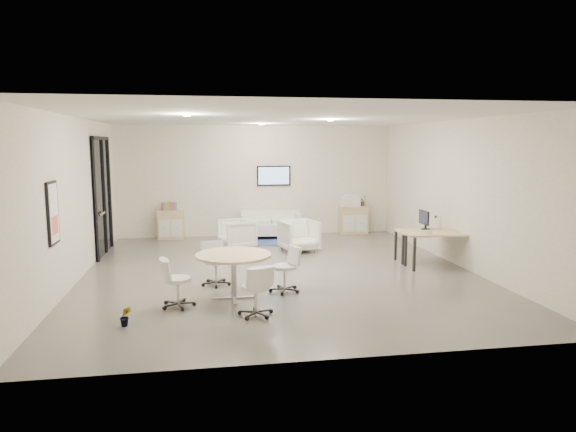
# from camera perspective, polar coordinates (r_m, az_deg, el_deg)

# --- Properties ---
(room_shell) EXTENTS (9.60, 10.60, 4.80)m
(room_shell) POSITION_cam_1_polar(r_m,az_deg,el_deg) (10.59, -1.03, 2.21)
(room_shell) COLOR #56544F
(room_shell) RESTS_ON ground
(glass_door) EXTENTS (0.09, 1.90, 2.85)m
(glass_door) POSITION_cam_1_polar(r_m,az_deg,el_deg) (13.21, -19.92, 2.46)
(glass_door) COLOR black
(glass_door) RESTS_ON room_shell
(artwork) EXTENTS (0.05, 0.54, 1.04)m
(artwork) POSITION_cam_1_polar(r_m,az_deg,el_deg) (9.23, -24.67, 0.28)
(artwork) COLOR black
(artwork) RESTS_ON room_shell
(wall_tv) EXTENTS (0.98, 0.06, 0.58)m
(wall_tv) POSITION_cam_1_polar(r_m,az_deg,el_deg) (15.05, -1.60, 4.50)
(wall_tv) COLOR black
(wall_tv) RESTS_ON room_shell
(ceiling_spots) EXTENTS (3.14, 4.14, 0.03)m
(ceiling_spots) POSITION_cam_1_polar(r_m,az_deg,el_deg) (11.35, -2.69, 10.58)
(ceiling_spots) COLOR #FFEAC6
(ceiling_spots) RESTS_ON room_shell
(sideboard_left) EXTENTS (0.73, 0.38, 0.82)m
(sideboard_left) POSITION_cam_1_polar(r_m,az_deg,el_deg) (14.91, -12.88, -0.92)
(sideboard_left) COLOR tan
(sideboard_left) RESTS_ON room_shell
(sideboard_right) EXTENTS (0.83, 0.40, 0.83)m
(sideboard_right) POSITION_cam_1_polar(r_m,az_deg,el_deg) (15.51, 7.28, -0.43)
(sideboard_right) COLOR tan
(sideboard_right) RESTS_ON room_shell
(books) EXTENTS (0.43, 0.14, 0.22)m
(books) POSITION_cam_1_polar(r_m,az_deg,el_deg) (14.85, -13.08, 1.06)
(books) COLOR red
(books) RESTS_ON sideboard_left
(printer) EXTENTS (0.57, 0.49, 0.37)m
(printer) POSITION_cam_1_polar(r_m,az_deg,el_deg) (15.40, 6.87, 1.74)
(printer) COLOR white
(printer) RESTS_ON sideboard_right
(loveseat) EXTENTS (1.76, 0.96, 0.64)m
(loveseat) POSITION_cam_1_polar(r_m,az_deg,el_deg) (14.80, -1.93, -1.03)
(loveseat) COLOR white
(loveseat) RESTS_ON room_shell
(blue_rug) EXTENTS (1.64, 1.22, 0.01)m
(blue_rug) POSITION_cam_1_polar(r_m,az_deg,el_deg) (14.06, -3.07, -2.93)
(blue_rug) COLOR navy
(blue_rug) RESTS_ON room_shell
(armchair_left) EXTENTS (0.95, 0.98, 0.82)m
(armchair_left) POSITION_cam_1_polar(r_m,az_deg,el_deg) (13.28, -5.73, -1.83)
(armchair_left) COLOR white
(armchair_left) RESTS_ON room_shell
(armchair_right) EXTENTS (1.00, 0.96, 0.87)m
(armchair_right) POSITION_cam_1_polar(r_m,az_deg,el_deg) (12.84, 1.24, -2.03)
(armchair_right) COLOR white
(armchair_right) RESTS_ON room_shell
(desk_rear) EXTENTS (1.42, 0.73, 0.73)m
(desk_rear) POSITION_cam_1_polar(r_m,az_deg,el_deg) (12.05, 15.31, -1.91)
(desk_rear) COLOR tan
(desk_rear) RESTS_ON room_shell
(desk_front) EXTENTS (1.53, 0.88, 0.76)m
(desk_front) POSITION_cam_1_polar(r_m,az_deg,el_deg) (11.65, 16.38, -2.14)
(desk_front) COLOR tan
(desk_front) RESTS_ON room_shell
(monitor) EXTENTS (0.20, 0.50, 0.44)m
(monitor) POSITION_cam_1_polar(r_m,az_deg,el_deg) (12.12, 14.89, -0.35)
(monitor) COLOR black
(monitor) RESTS_ON desk_rear
(round_table) EXTENTS (1.31, 1.31, 0.80)m
(round_table) POSITION_cam_1_polar(r_m,az_deg,el_deg) (8.91, -6.08, -4.72)
(round_table) COLOR tan
(round_table) RESTS_ON room_shell
(meeting_chairs) EXTENTS (2.60, 2.60, 0.82)m
(meeting_chairs) POSITION_cam_1_polar(r_m,az_deg,el_deg) (8.98, -6.05, -6.61)
(meeting_chairs) COLOR white
(meeting_chairs) RESTS_ON room_shell
(plant_cabinet) EXTENTS (0.35, 0.37, 0.23)m
(plant_cabinet) POSITION_cam_1_polar(r_m,az_deg,el_deg) (15.50, 8.24, 1.55)
(plant_cabinet) COLOR #3F7F3F
(plant_cabinet) RESTS_ON sideboard_right
(plant_floor) EXTENTS (0.18, 0.31, 0.13)m
(plant_floor) POSITION_cam_1_polar(r_m,az_deg,el_deg) (8.10, -17.60, -11.13)
(plant_floor) COLOR #3F7F3F
(plant_floor) RESTS_ON room_shell
(cup) EXTENTS (0.13, 0.12, 0.11)m
(cup) POSITION_cam_1_polar(r_m,az_deg,el_deg) (11.34, 15.40, -1.69)
(cup) COLOR white
(cup) RESTS_ON desk_front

